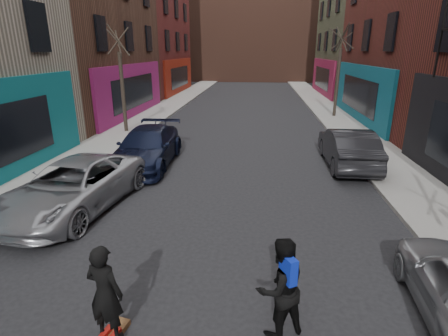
% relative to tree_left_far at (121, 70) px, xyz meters
% --- Properties ---
extents(sidewalk_left, '(2.50, 84.00, 0.13)m').
position_rel_tree_left_far_xyz_m(sidewalk_left, '(-0.05, 12.00, -3.31)').
color(sidewalk_left, gray).
rests_on(sidewalk_left, ground).
extents(sidewalk_right, '(2.50, 84.00, 0.13)m').
position_rel_tree_left_far_xyz_m(sidewalk_right, '(12.45, 12.00, -3.31)').
color(sidewalk_right, gray).
rests_on(sidewalk_right, ground).
extents(building_far, '(40.00, 10.00, 14.00)m').
position_rel_tree_left_far_xyz_m(building_far, '(6.20, 38.00, 3.62)').
color(building_far, '#47281E').
rests_on(building_far, ground).
extents(tree_left_far, '(2.00, 2.00, 6.50)m').
position_rel_tree_left_far_xyz_m(tree_left_far, '(0.00, 0.00, 0.00)').
color(tree_left_far, black).
rests_on(tree_left_far, sidewalk_left).
extents(tree_right_far, '(2.00, 2.00, 6.80)m').
position_rel_tree_left_far_xyz_m(tree_right_far, '(12.40, 6.00, 0.15)').
color(tree_right_far, black).
rests_on(tree_right_far, sidewalk_right).
extents(parked_left_far, '(3.00, 5.33, 1.41)m').
position_rel_tree_left_far_xyz_m(parked_left_far, '(2.11, -9.59, -2.68)').
color(parked_left_far, gray).
rests_on(parked_left_far, ground).
extents(parked_left_end, '(2.20, 5.10, 1.46)m').
position_rel_tree_left_far_xyz_m(parked_left_end, '(2.94, -5.42, -2.65)').
color(parked_left_end, black).
rests_on(parked_left_end, ground).
extents(parked_right_end, '(1.62, 4.58, 1.51)m').
position_rel_tree_left_far_xyz_m(parked_right_end, '(10.80, -4.71, -2.63)').
color(parked_right_end, black).
rests_on(parked_right_end, ground).
extents(skateboarder, '(0.65, 0.50, 1.61)m').
position_rel_tree_left_far_xyz_m(skateboarder, '(5.07, -14.19, -2.48)').
color(skateboarder, black).
rests_on(skateboarder, skateboard).
extents(pedestrian, '(1.04, 0.97, 1.70)m').
position_rel_tree_left_far_xyz_m(pedestrian, '(7.70, -13.73, -2.52)').
color(pedestrian, black).
rests_on(pedestrian, ground).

